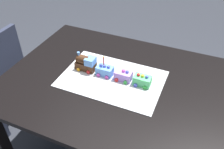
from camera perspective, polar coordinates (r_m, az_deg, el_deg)
name	(u,v)px	position (r m, az deg, el deg)	size (l,w,h in m)	color
dining_table	(121,95)	(1.49, 2.18, -4.97)	(1.40, 1.00, 0.74)	black
cake_board	(112,79)	(1.44, 0.00, -0.99)	(0.60, 0.40, 0.00)	silver
cake_locomotive	(86,63)	(1.49, -6.21, 2.70)	(0.14, 0.08, 0.12)	#472816
cake_car_flatbed_sky_blue	(105,70)	(1.46, -1.70, 0.97)	(0.10, 0.08, 0.07)	#669EEA
cake_car_tanker_lavender	(123,75)	(1.42, 2.66, -0.21)	(0.10, 0.08, 0.07)	#AD84E0
cake_car_hopper_mint_green	(142,80)	(1.39, 7.16, -1.38)	(0.10, 0.08, 0.07)	#59CC7A
birthday_candle	(104,60)	(1.41, -1.99, 3.39)	(0.01, 0.01, 0.06)	#F24C59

